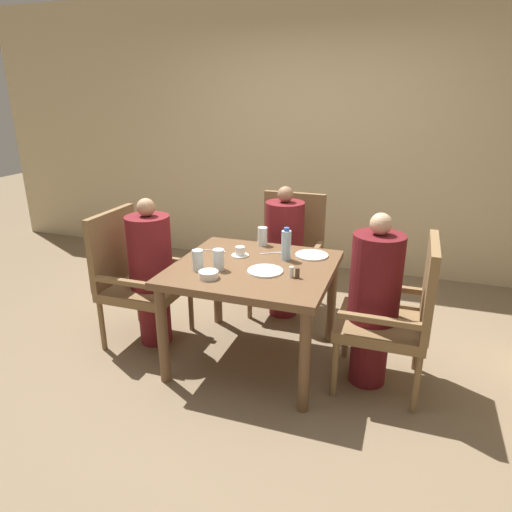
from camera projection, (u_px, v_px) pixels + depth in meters
The scene contains 21 objects.
ground_plane at pixel (254, 358), 3.33m from camera, with size 16.00×16.00×0.00m, color #7A664C.
wall_back at pixel (320, 137), 4.70m from camera, with size 8.00×0.06×2.80m.
dining_table at pixel (254, 279), 3.12m from camera, with size 1.06×1.01×0.73m.
chair_left_side at pixel (134, 274), 3.44m from camera, with size 0.55×0.55×1.01m.
diner_in_left_chair at pixel (151, 271), 3.38m from camera, with size 0.32×0.32×1.13m.
chair_far_side at pixel (289, 250), 3.98m from camera, with size 0.55×0.55×1.01m.
diner_in_far_chair at pixel (284, 251), 3.83m from camera, with size 0.32×0.32×1.12m.
chair_right_side at pixel (398, 312), 2.85m from camera, with size 0.55×0.55×1.01m.
diner_in_right_chair at pixel (374, 299), 2.88m from camera, with size 0.32×0.32×1.16m.
plate_main_left at pixel (265, 271), 2.97m from camera, with size 0.23×0.23×0.01m.
plate_main_right at pixel (312, 255), 3.26m from camera, with size 0.23×0.23×0.01m.
teacup_with_saucer at pixel (240, 252), 3.25m from camera, with size 0.13×0.13×0.07m.
bowl_small at pixel (209, 275), 2.87m from camera, with size 0.13×0.13×0.05m.
water_bottle at pixel (286, 245), 3.16m from camera, with size 0.07×0.07×0.23m.
glass_tall_near at pixel (219, 260), 2.99m from camera, with size 0.07×0.07×0.14m.
glass_tall_mid at pixel (263, 236), 3.47m from camera, with size 0.07×0.07×0.14m.
glass_tall_far at pixel (198, 260), 2.97m from camera, with size 0.07×0.07×0.14m.
salt_shaker at pixel (291, 272), 2.88m from camera, with size 0.03×0.03×0.07m.
pepper_shaker at pixel (297, 273), 2.86m from camera, with size 0.03×0.03×0.07m.
fork_beside_plate at pixel (217, 251), 3.36m from camera, with size 0.17×0.02×0.00m.
knife_beside_plate at pixel (273, 253), 3.32m from camera, with size 0.16×0.11×0.00m.
Camera 1 is at (0.96, -2.72, 1.83)m, focal length 32.00 mm.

